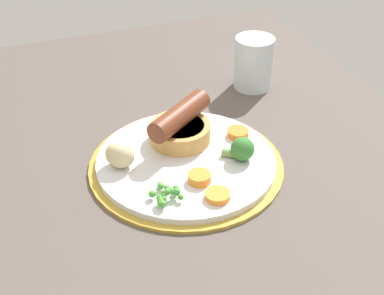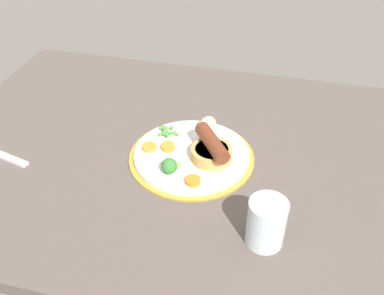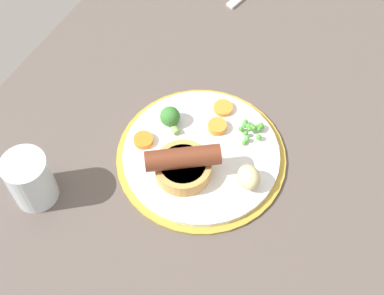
{
  "view_description": "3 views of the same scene",
  "coord_description": "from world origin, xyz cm",
  "px_view_note": "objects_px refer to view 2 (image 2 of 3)",
  "views": [
    {
      "loc": [
        -51.37,
        18.63,
        48.19
      ],
      "look_at": [
        5.34,
        -3.13,
        5.49
      ],
      "focal_mm": 50.0,
      "sensor_mm": 36.0,
      "label": 1
    },
    {
      "loc": [
        22.34,
        -71.72,
        61.63
      ],
      "look_at": [
        4.6,
        -1.47,
        5.49
      ],
      "focal_mm": 40.0,
      "sensor_mm": 36.0,
      "label": 2
    },
    {
      "loc": [
        45.46,
        18.32,
        75.58
      ],
      "look_at": [
        5.33,
        -3.25,
        5.89
      ],
      "focal_mm": 50.0,
      "sensor_mm": 36.0,
      "label": 3
    }
  ],
  "objects_px": {
    "potato_chunk_0": "(208,124)",
    "carrot_slice_0": "(168,147)",
    "sausage_pudding": "(212,150)",
    "carrot_slice_5": "(193,181)",
    "pea_pile": "(166,130)",
    "broccoli_floret_near": "(170,166)",
    "carrot_slice_1": "(149,147)",
    "drinking_glass": "(266,223)",
    "dinner_plate": "(192,156)"
  },
  "relations": [
    {
      "from": "potato_chunk_0",
      "to": "carrot_slice_0",
      "type": "height_order",
      "value": "potato_chunk_0"
    },
    {
      "from": "sausage_pudding",
      "to": "carrot_slice_5",
      "type": "distance_m",
      "value": 0.09
    },
    {
      "from": "potato_chunk_0",
      "to": "carrot_slice_5",
      "type": "relative_size",
      "value": 1.31
    },
    {
      "from": "potato_chunk_0",
      "to": "carrot_slice_0",
      "type": "xyz_separation_m",
      "value": [
        -0.07,
        -0.09,
        -0.01
      ]
    },
    {
      "from": "pea_pile",
      "to": "potato_chunk_0",
      "type": "height_order",
      "value": "potato_chunk_0"
    },
    {
      "from": "broccoli_floret_near",
      "to": "carrot_slice_5",
      "type": "height_order",
      "value": "broccoli_floret_near"
    },
    {
      "from": "sausage_pudding",
      "to": "pea_pile",
      "type": "xyz_separation_m",
      "value": [
        -0.12,
        0.06,
        -0.01
      ]
    },
    {
      "from": "pea_pile",
      "to": "potato_chunk_0",
      "type": "bearing_deg",
      "value": 20.61
    },
    {
      "from": "broccoli_floret_near",
      "to": "potato_chunk_0",
      "type": "bearing_deg",
      "value": -158.66
    },
    {
      "from": "carrot_slice_1",
      "to": "carrot_slice_5",
      "type": "xyz_separation_m",
      "value": [
        0.12,
        -0.08,
        0.0
      ]
    },
    {
      "from": "carrot_slice_1",
      "to": "drinking_glass",
      "type": "bearing_deg",
      "value": -33.97
    },
    {
      "from": "carrot_slice_1",
      "to": "carrot_slice_0",
      "type": "bearing_deg",
      "value": 12.5
    },
    {
      "from": "broccoli_floret_near",
      "to": "drinking_glass",
      "type": "distance_m",
      "value": 0.24
    },
    {
      "from": "sausage_pudding",
      "to": "carrot_slice_1",
      "type": "xyz_separation_m",
      "value": [
        -0.14,
        0.0,
        -0.02
      ]
    },
    {
      "from": "carrot_slice_5",
      "to": "dinner_plate",
      "type": "bearing_deg",
      "value": 105.7
    },
    {
      "from": "broccoli_floret_near",
      "to": "potato_chunk_0",
      "type": "distance_m",
      "value": 0.17
    },
    {
      "from": "broccoli_floret_near",
      "to": "carrot_slice_5",
      "type": "xyz_separation_m",
      "value": [
        0.05,
        -0.02,
        -0.01
      ]
    },
    {
      "from": "carrot_slice_1",
      "to": "carrot_slice_5",
      "type": "relative_size",
      "value": 1.03
    },
    {
      "from": "carrot_slice_5",
      "to": "pea_pile",
      "type": "bearing_deg",
      "value": 124.24
    },
    {
      "from": "dinner_plate",
      "to": "pea_pile",
      "type": "bearing_deg",
      "value": 143.28
    },
    {
      "from": "broccoli_floret_near",
      "to": "pea_pile",
      "type": "bearing_deg",
      "value": -123.37
    },
    {
      "from": "sausage_pudding",
      "to": "drinking_glass",
      "type": "height_order",
      "value": "drinking_glass"
    },
    {
      "from": "carrot_slice_5",
      "to": "drinking_glass",
      "type": "relative_size",
      "value": 0.35
    },
    {
      "from": "potato_chunk_0",
      "to": "drinking_glass",
      "type": "bearing_deg",
      "value": -59.77
    },
    {
      "from": "dinner_plate",
      "to": "carrot_slice_1",
      "type": "xyz_separation_m",
      "value": [
        -0.09,
        -0.01,
        0.01
      ]
    },
    {
      "from": "drinking_glass",
      "to": "carrot_slice_5",
      "type": "bearing_deg",
      "value": 146.94
    },
    {
      "from": "carrot_slice_1",
      "to": "drinking_glass",
      "type": "height_order",
      "value": "drinking_glass"
    },
    {
      "from": "sausage_pudding",
      "to": "carrot_slice_0",
      "type": "height_order",
      "value": "sausage_pudding"
    },
    {
      "from": "potato_chunk_0",
      "to": "carrot_slice_5",
      "type": "xyz_separation_m",
      "value": [
        0.01,
        -0.18,
        -0.01
      ]
    },
    {
      "from": "pea_pile",
      "to": "carrot_slice_1",
      "type": "bearing_deg",
      "value": -107.1
    },
    {
      "from": "carrot_slice_1",
      "to": "carrot_slice_5",
      "type": "distance_m",
      "value": 0.14
    },
    {
      "from": "potato_chunk_0",
      "to": "carrot_slice_1",
      "type": "distance_m",
      "value": 0.15
    },
    {
      "from": "drinking_glass",
      "to": "dinner_plate",
      "type": "bearing_deg",
      "value": 133.13
    },
    {
      "from": "pea_pile",
      "to": "carrot_slice_5",
      "type": "distance_m",
      "value": 0.18
    },
    {
      "from": "pea_pile",
      "to": "carrot_slice_0",
      "type": "relative_size",
      "value": 1.51
    },
    {
      "from": "pea_pile",
      "to": "potato_chunk_0",
      "type": "xyz_separation_m",
      "value": [
        0.09,
        0.03,
        0.01
      ]
    },
    {
      "from": "carrot_slice_0",
      "to": "carrot_slice_1",
      "type": "bearing_deg",
      "value": -167.5
    },
    {
      "from": "carrot_slice_0",
      "to": "drinking_glass",
      "type": "relative_size",
      "value": 0.34
    },
    {
      "from": "dinner_plate",
      "to": "carrot_slice_0",
      "type": "distance_m",
      "value": 0.06
    },
    {
      "from": "broccoli_floret_near",
      "to": "carrot_slice_0",
      "type": "relative_size",
      "value": 1.4
    },
    {
      "from": "dinner_plate",
      "to": "carrot_slice_5",
      "type": "xyz_separation_m",
      "value": [
        0.03,
        -0.09,
        0.01
      ]
    },
    {
      "from": "potato_chunk_0",
      "to": "drinking_glass",
      "type": "distance_m",
      "value": 0.32
    },
    {
      "from": "carrot_slice_5",
      "to": "drinking_glass",
      "type": "bearing_deg",
      "value": -33.06
    },
    {
      "from": "pea_pile",
      "to": "broccoli_floret_near",
      "type": "relative_size",
      "value": 1.08
    },
    {
      "from": "sausage_pudding",
      "to": "carrot_slice_0",
      "type": "xyz_separation_m",
      "value": [
        -0.1,
        0.01,
        -0.02
      ]
    },
    {
      "from": "pea_pile",
      "to": "carrot_slice_0",
      "type": "distance_m",
      "value": 0.06
    },
    {
      "from": "dinner_plate",
      "to": "sausage_pudding",
      "type": "distance_m",
      "value": 0.06
    },
    {
      "from": "sausage_pudding",
      "to": "carrot_slice_1",
      "type": "height_order",
      "value": "sausage_pudding"
    },
    {
      "from": "dinner_plate",
      "to": "drinking_glass",
      "type": "distance_m",
      "value": 0.26
    },
    {
      "from": "sausage_pudding",
      "to": "pea_pile",
      "type": "relative_size",
      "value": 2.4
    }
  ]
}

